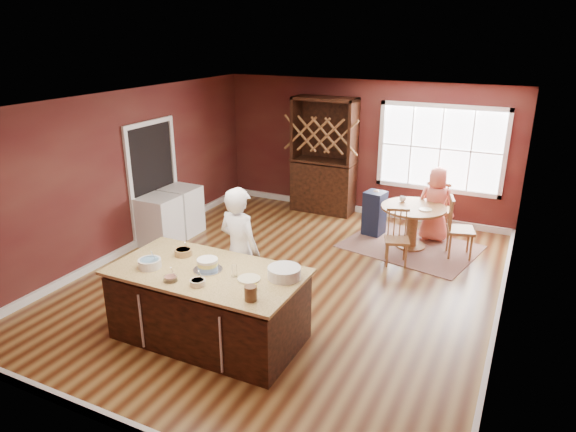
# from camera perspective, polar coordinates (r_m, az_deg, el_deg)

# --- Properties ---
(room_shell) EXTENTS (7.00, 7.00, 7.00)m
(room_shell) POSITION_cam_1_polar(r_m,az_deg,el_deg) (7.36, -0.00, 2.18)
(room_shell) COLOR brown
(room_shell) RESTS_ON ground
(window) EXTENTS (2.36, 0.10, 1.66)m
(window) POSITION_cam_1_polar(r_m,az_deg,el_deg) (10.12, 16.58, 7.19)
(window) COLOR white
(window) RESTS_ON room_shell
(doorway) EXTENTS (0.08, 1.26, 2.13)m
(doorway) POSITION_cam_1_polar(r_m,az_deg,el_deg) (9.52, -14.69, 3.64)
(doorway) COLOR white
(doorway) RESTS_ON room_shell
(kitchen_island) EXTENTS (2.32, 1.21, 0.92)m
(kitchen_island) POSITION_cam_1_polar(r_m,az_deg,el_deg) (6.41, -8.80, -9.86)
(kitchen_island) COLOR black
(kitchen_island) RESTS_ON ground
(dining_table) EXTENTS (1.11, 1.11, 0.75)m
(dining_table) POSITION_cam_1_polar(r_m,az_deg,el_deg) (9.12, 13.69, -0.25)
(dining_table) COLOR olive
(dining_table) RESTS_ON ground
(baker) EXTENTS (0.72, 0.55, 1.76)m
(baker) POSITION_cam_1_polar(r_m,az_deg,el_deg) (6.74, -5.38, -3.95)
(baker) COLOR white
(baker) RESTS_ON ground
(layer_cake) EXTENTS (0.35, 0.35, 0.14)m
(layer_cake) POSITION_cam_1_polar(r_m,az_deg,el_deg) (6.16, -8.93, -5.35)
(layer_cake) COLOR white
(layer_cake) RESTS_ON kitchen_island
(bowl_blue) EXTENTS (0.27, 0.27, 0.11)m
(bowl_blue) POSITION_cam_1_polar(r_m,az_deg,el_deg) (6.38, -15.11, -5.10)
(bowl_blue) COLOR white
(bowl_blue) RESTS_ON kitchen_island
(bowl_yellow) EXTENTS (0.22, 0.22, 0.08)m
(bowl_yellow) POSITION_cam_1_polar(r_m,az_deg,el_deg) (6.62, -11.56, -3.96)
(bowl_yellow) COLOR #A67D44
(bowl_yellow) RESTS_ON kitchen_island
(bowl_pink) EXTENTS (0.16, 0.16, 0.06)m
(bowl_pink) POSITION_cam_1_polar(r_m,az_deg,el_deg) (6.00, -12.92, -6.80)
(bowl_pink) COLOR white
(bowl_pink) RESTS_ON kitchen_island
(bowl_olive) EXTENTS (0.17, 0.17, 0.07)m
(bowl_olive) POSITION_cam_1_polar(r_m,az_deg,el_deg) (5.85, -10.01, -7.28)
(bowl_olive) COLOR beige
(bowl_olive) RESTS_ON kitchen_island
(drinking_glass) EXTENTS (0.07, 0.07, 0.14)m
(drinking_glass) POSITION_cam_1_polar(r_m,az_deg,el_deg) (5.97, -5.98, -6.09)
(drinking_glass) COLOR silver
(drinking_glass) RESTS_ON kitchen_island
(dinner_plate) EXTENTS (0.26, 0.26, 0.02)m
(dinner_plate) POSITION_cam_1_polar(r_m,az_deg,el_deg) (5.91, -4.35, -6.98)
(dinner_plate) COLOR beige
(dinner_plate) RESTS_ON kitchen_island
(white_tub) EXTENTS (0.38, 0.38, 0.13)m
(white_tub) POSITION_cam_1_polar(r_m,az_deg,el_deg) (5.91, -0.42, -6.31)
(white_tub) COLOR white
(white_tub) RESTS_ON kitchen_island
(stoneware_crock) EXTENTS (0.14, 0.14, 0.16)m
(stoneware_crock) POSITION_cam_1_polar(r_m,az_deg,el_deg) (5.46, -4.18, -8.55)
(stoneware_crock) COLOR #503A21
(stoneware_crock) RESTS_ON kitchen_island
(toy_figurine) EXTENTS (0.05, 0.05, 0.08)m
(toy_figurine) POSITION_cam_1_polar(r_m,az_deg,el_deg) (5.65, -3.68, -7.93)
(toy_figurine) COLOR yellow
(toy_figurine) RESTS_ON kitchen_island
(rug) EXTENTS (2.46, 2.08, 0.01)m
(rug) POSITION_cam_1_polar(r_m,az_deg,el_deg) (9.31, 13.43, -3.30)
(rug) COLOR brown
(rug) RESTS_ON ground
(chair_east) EXTENTS (0.52, 0.53, 1.05)m
(chair_east) POSITION_cam_1_polar(r_m,az_deg,el_deg) (8.96, 18.67, -1.19)
(chair_east) COLOR brown
(chair_east) RESTS_ON ground
(chair_south) EXTENTS (0.48, 0.47, 0.91)m
(chair_south) POSITION_cam_1_polar(r_m,az_deg,el_deg) (8.42, 12.03, -2.40)
(chair_south) COLOR brown
(chair_south) RESTS_ON ground
(chair_north) EXTENTS (0.47, 0.45, 1.06)m
(chair_north) POSITION_cam_1_polar(r_m,az_deg,el_deg) (9.84, 16.31, 0.97)
(chair_north) COLOR brown
(chair_north) RESTS_ON ground
(seated_woman) EXTENTS (0.71, 0.51, 1.35)m
(seated_woman) POSITION_cam_1_polar(r_m,az_deg,el_deg) (9.50, 16.09, 1.27)
(seated_woman) COLOR #E7715D
(seated_woman) RESTS_ON ground
(high_chair) EXTENTS (0.40, 0.40, 0.86)m
(high_chair) POSITION_cam_1_polar(r_m,az_deg,el_deg) (9.59, 9.58, 0.41)
(high_chair) COLOR black
(high_chair) RESTS_ON ground
(toddler) EXTENTS (0.18, 0.14, 0.26)m
(toddler) POSITION_cam_1_polar(r_m,az_deg,el_deg) (9.52, 9.91, 2.64)
(toddler) COLOR #8CA5BF
(toddler) RESTS_ON high_chair
(table_plate) EXTENTS (0.22, 0.22, 0.02)m
(table_plate) POSITION_cam_1_polar(r_m,az_deg,el_deg) (8.92, 15.02, 0.70)
(table_plate) COLOR beige
(table_plate) RESTS_ON dining_table
(table_cup) EXTENTS (0.14, 0.14, 0.09)m
(table_cup) POSITION_cam_1_polar(r_m,az_deg,el_deg) (9.25, 12.63, 1.84)
(table_cup) COLOR white
(table_cup) RESTS_ON dining_table
(hutch) EXTENTS (1.29, 0.54, 2.36)m
(hutch) POSITION_cam_1_polar(r_m,az_deg,el_deg) (10.54, 4.00, 6.67)
(hutch) COLOR #311B12
(hutch) RESTS_ON ground
(washer) EXTENTS (0.61, 0.59, 0.88)m
(washer) POSITION_cam_1_polar(r_m,az_deg,el_deg) (9.27, -14.07, -0.56)
(washer) COLOR white
(washer) RESTS_ON ground
(dryer) EXTENTS (0.61, 0.59, 0.88)m
(dryer) POSITION_cam_1_polar(r_m,az_deg,el_deg) (9.73, -11.70, 0.62)
(dryer) COLOR white
(dryer) RESTS_ON ground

